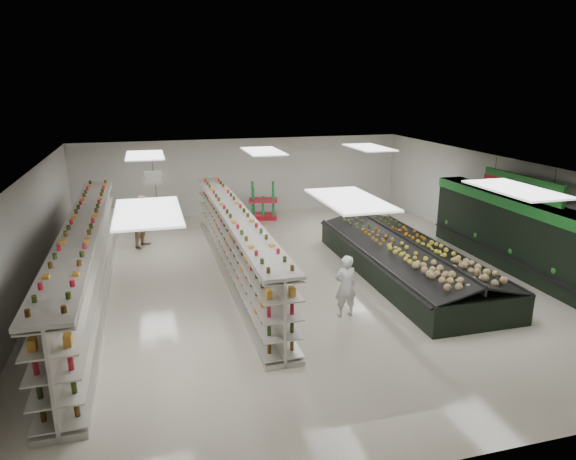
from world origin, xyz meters
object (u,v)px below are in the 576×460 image
object	(u,v)px
gondola_center	(235,245)
produce_island	(406,259)
shopper_background	(144,221)
gondola_left	(87,265)
shopper_main	(346,286)
soda_endcap	(263,202)

from	to	relation	value
gondola_center	produce_island	size ratio (longest dim) A/B	1.47
shopper_background	gondola_left	bearing A→B (deg)	-167.83
gondola_center	shopper_main	world-z (taller)	gondola_center
produce_island	soda_endcap	size ratio (longest dim) A/B	5.09
produce_island	gondola_center	bearing A→B (deg)	162.71
soda_endcap	produce_island	bearing A→B (deg)	-70.99
gondola_center	soda_endcap	world-z (taller)	gondola_center
shopper_main	soda_endcap	bearing A→B (deg)	-94.57
gondola_left	soda_endcap	size ratio (longest dim) A/B	7.96
shopper_background	soda_endcap	bearing A→B (deg)	-30.97
gondola_center	produce_island	xyz separation A→B (m)	(4.78, -1.49, -0.37)
gondola_center	gondola_left	bearing A→B (deg)	-168.79
soda_endcap	shopper_main	xyz separation A→B (m)	(-0.14, -9.59, 0.06)
gondola_center	shopper_background	world-z (taller)	gondola_center
shopper_main	produce_island	bearing A→B (deg)	-146.10
gondola_center	produce_island	bearing A→B (deg)	-17.70
soda_endcap	shopper_background	distance (m)	5.42
produce_island	shopper_background	xyz separation A→B (m)	(-7.35, 4.93, 0.39)
gondola_center	produce_island	world-z (taller)	gondola_center
produce_island	shopper_main	bearing A→B (deg)	-142.38
gondola_left	soda_endcap	xyz separation A→B (m)	(6.21, 6.83, -0.22)
gondola_center	shopper_background	bearing A→B (deg)	126.33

